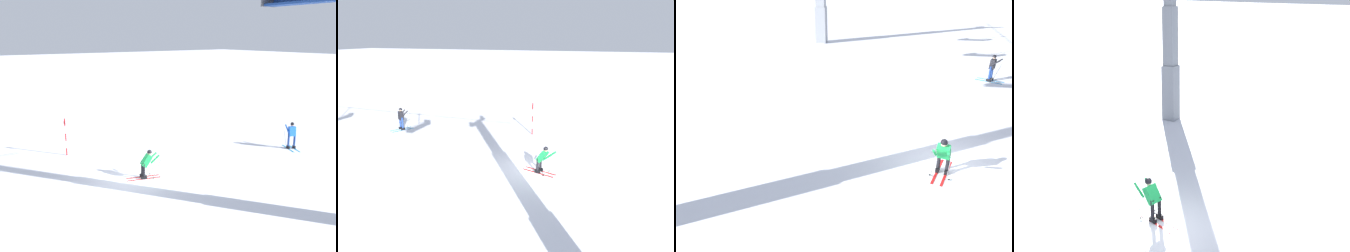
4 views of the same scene
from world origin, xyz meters
The scene contains 3 objects.
ground_plane centered at (0.00, 0.00, 0.00)m, with size 260.00×260.00×0.00m, color white.
skier_carving_main centered at (-0.75, 0.32, 0.84)m, with size 1.80×1.00×1.60m.
skier_distant_downhill centered at (10.65, -3.47, 0.95)m, with size 1.22×1.68×1.67m.
Camera 3 is at (-11.36, 1.83, 6.61)m, focal length 37.37 mm.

